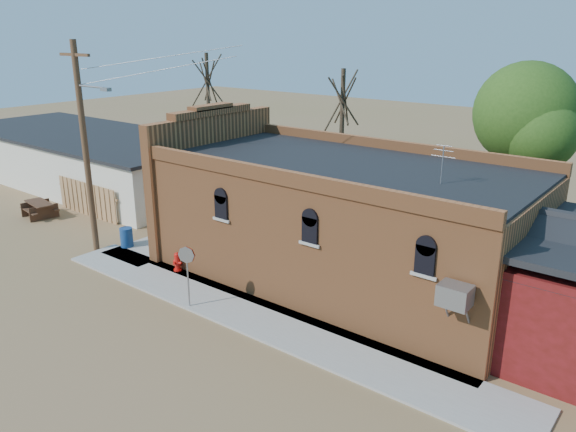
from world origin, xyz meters
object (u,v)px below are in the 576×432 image
Objects in this scene: stop_sign at (187,261)px; fire_hydrant at (177,262)px; brick_bar at (335,220)px; trash_barrel at (127,237)px; picnic_table at (40,207)px; utility_pole at (85,144)px.

fire_hydrant is at bearing 145.10° from stop_sign.
trash_barrel is at bearing -159.68° from brick_bar.
picnic_table is (-11.16, 0.31, 0.06)m from fire_hydrant.
picnic_table is (-13.83, 2.11, -1.28)m from stop_sign.
stop_sign is at bearing -54.15° from fire_hydrant.
utility_pole is 11.50× the size of fire_hydrant.
brick_bar is at bearing 20.55° from picnic_table.
trash_barrel is at bearing 49.34° from utility_pole.
trash_barrel is at bearing 160.50° from stop_sign.
picnic_table is at bearing 170.34° from stop_sign.
utility_pole is at bearing 169.76° from stop_sign.
fire_hydrant is at bearing -144.02° from brick_bar.
brick_bar is 16.70m from picnic_table.
utility_pole reaches higher than fire_hydrant.
stop_sign is (-2.42, -5.49, -0.54)m from brick_bar.
brick_bar is 18.94× the size of trash_barrel.
brick_bar reaches higher than trash_barrel.
trash_barrel is 7.31m from picnic_table.
fire_hydrant reaches higher than picnic_table.
stop_sign is (7.37, -1.20, -2.97)m from utility_pole.
brick_bar is 7.78× the size of picnic_table.
utility_pole is at bearing 167.01° from fire_hydrant.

